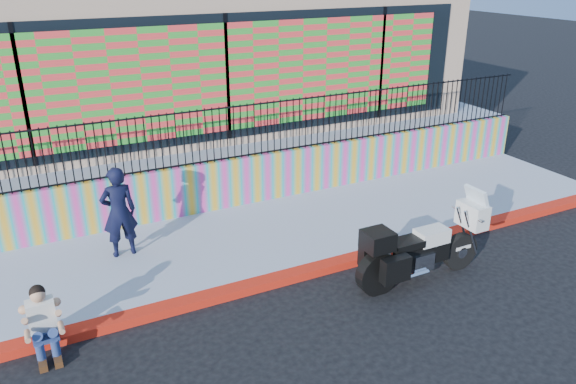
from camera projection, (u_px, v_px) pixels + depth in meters
ground at (315, 273)px, 10.25m from camera, size 90.00×90.00×0.00m
red_curb at (315, 270)px, 10.22m from camera, size 16.00×0.30×0.15m
sidewalk at (276, 233)px, 11.58m from camera, size 16.00×3.00×0.15m
mural_wall at (245, 180)px, 12.67m from camera, size 16.00×0.20×1.10m
metal_fence at (243, 131)px, 12.23m from camera, size 15.80×0.04×1.20m
elevated_platform at (180, 128)px, 16.90m from camera, size 16.00×10.00×1.25m
storefront_building at (175, 39)px, 15.72m from camera, size 14.00×8.06×4.00m
police_motorcycle at (420, 248)px, 9.77m from camera, size 2.53×0.84×1.57m
police_officer at (119, 212)px, 10.28m from camera, size 0.64×0.43×1.74m
seated_man at (44, 329)px, 7.96m from camera, size 0.54×0.71×1.06m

